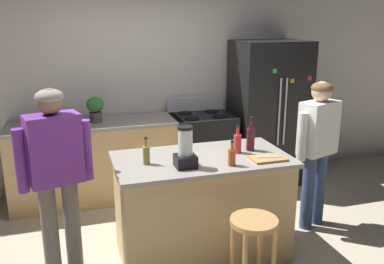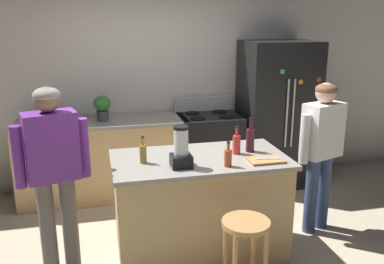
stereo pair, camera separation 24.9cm
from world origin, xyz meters
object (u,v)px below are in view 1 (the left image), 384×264
bottle_cooking_sauce (232,156)px  bottle_soda (237,143)px  cutting_board (268,158)px  blender_appliance (185,150)px  bar_stool (253,238)px  kitchen_island (202,207)px  person_by_island_left (56,170)px  refrigerator (268,113)px  potted_plant (95,108)px  bottle_vinegar (146,154)px  chef_knife (270,157)px  stove_range (202,151)px  bottle_wine (251,138)px  person_by_sink_right (318,141)px

bottle_cooking_sauce → bottle_soda: bearing=59.3°
cutting_board → bottle_soda: bearing=125.6°
blender_appliance → cutting_board: 0.74m
bottle_soda → cutting_board: 0.32m
bar_stool → bottle_cooking_sauce: 0.68m
kitchen_island → bottle_soda: (0.35, 0.03, 0.57)m
kitchen_island → person_by_island_left: (-1.22, -0.06, 0.52)m
refrigerator → potted_plant: (-2.20, 0.05, 0.20)m
cutting_board → bottle_vinegar: bearing=169.3°
kitchen_island → person_by_island_left: bearing=-177.4°
bottle_cooking_sauce → chef_knife: (0.37, 0.04, -0.06)m
kitchen_island → chef_knife: 0.77m
stove_range → bottle_vinegar: bearing=-122.9°
kitchen_island → bottle_soda: bottle_soda is taller
person_by_island_left → potted_plant: bearing=75.0°
stove_range → bottle_vinegar: (-1.00, -1.55, 0.55)m
stove_range → bottle_wine: (-0.02, -1.47, 0.58)m
bottle_vinegar → cutting_board: size_ratio=0.79×
refrigerator → bar_stool: bearing=-119.0°
bottle_cooking_sauce → person_by_sink_right: bearing=22.3°
refrigerator → chef_knife: refrigerator is taller
bottle_soda → bottle_cooking_sauce: bearing=-120.7°
kitchen_island → bottle_cooking_sauce: size_ratio=7.13×
refrigerator → kitchen_island: bearing=-133.2°
blender_appliance → bottle_wine: size_ratio=1.09×
bar_stool → bottle_vinegar: bearing=133.0°
stove_range → person_by_island_left: size_ratio=0.69×
person_by_island_left → blender_appliance: (1.01, -0.13, 0.11)m
refrigerator → bottle_vinegar: refrigerator is taller
person_by_island_left → bar_stool: person_by_island_left is taller
cutting_board → chef_knife: bearing=0.0°
person_by_sink_right → chef_knife: (-0.75, -0.42, 0.05)m
refrigerator → cutting_board: bearing=-117.1°
bar_stool → bottle_cooking_sauce: bottle_cooking_sauce is taller
person_by_sink_right → chef_knife: person_by_sink_right is taller
refrigerator → bottle_cooking_sauce: (-1.24, -1.77, 0.11)m
stove_range → blender_appliance: blender_appliance is taller
bottle_wine → blender_appliance: bearing=-160.6°
bottle_cooking_sauce → blender_appliance: bearing=167.8°
chef_knife → kitchen_island: bearing=169.6°
bottle_soda → person_by_sink_right: bearing=9.9°
bar_stool → bottle_vinegar: (-0.66, 0.71, 0.50)m
refrigerator → cutting_board: size_ratio=6.20×
bottle_cooking_sauce → bottle_soda: 0.34m
blender_appliance → potted_plant: bearing=108.6°
chef_knife → bar_stool: bearing=-114.4°
person_by_island_left → chef_knife: (1.77, -0.17, -0.01)m
person_by_sink_right → potted_plant: 2.50m
potted_plant → chef_knife: size_ratio=1.36×
kitchen_island → stove_range: size_ratio=1.35×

